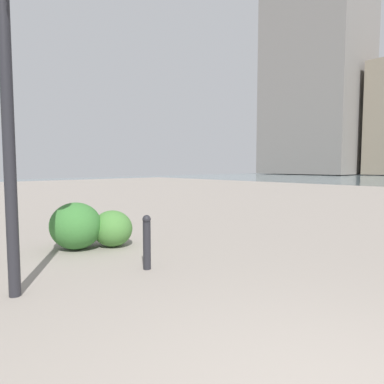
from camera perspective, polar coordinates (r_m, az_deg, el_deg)
building_highrise at (r=73.27m, az=20.09°, el=16.41°), size 17.07×14.85×34.14m
lamppost at (r=4.74m, az=-28.62°, el=15.48°), size 0.98×0.28×3.81m
bollard_near at (r=5.37m, az=-7.56°, el=-8.14°), size 0.13×0.13×0.85m
bollard_mid at (r=7.25m, az=-19.55°, el=-5.24°), size 0.13×0.13×0.80m
shrub_low at (r=6.95m, az=-18.87°, el=-5.38°), size 1.06×0.95×0.90m
shrub_round at (r=6.99m, az=-13.17°, el=-5.95°), size 0.84×0.76×0.72m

